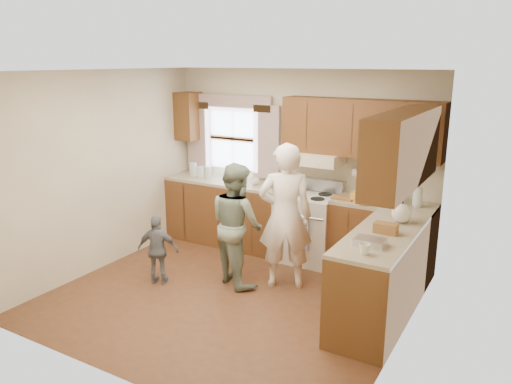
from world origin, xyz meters
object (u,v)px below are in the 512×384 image
Objects in this scene: stove at (308,226)px; child at (158,250)px; woman_left at (285,216)px; woman_right at (237,224)px.

child is (-1.24, -1.57, -0.04)m from stove.
woman_right is (-0.54, -0.19, -0.13)m from woman_left.
woman_right is at bearing -169.14° from child.
woman_left is 2.02× the size of child.
woman_left reaches higher than child.
woman_right is at bearing -8.57° from woman_left.
woman_left is at bearing -83.78° from stove.
stove is 1.26× the size of child.
child is (-0.79, -0.51, -0.31)m from woman_right.
woman_right is at bearing -112.78° from stove.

